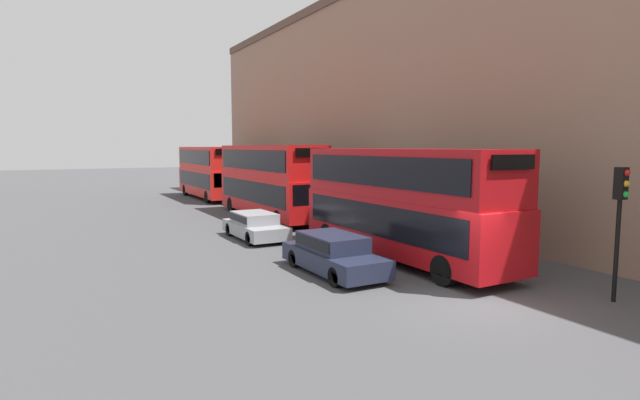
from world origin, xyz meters
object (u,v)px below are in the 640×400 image
Objects in this scene: bus_third_in_queue at (208,170)px; pedestrian at (385,222)px; bus_leading at (401,199)px; car_hatchback at (255,225)px; traffic_light at (620,206)px; bus_second_in_queue at (269,178)px; car_dark_sedan at (333,253)px.

pedestrian is at bearing -84.90° from bus_third_in_queue.
bus_leading is at bearing -90.00° from bus_third_in_queue.
traffic_light is (5.39, -14.11, 2.08)m from car_hatchback.
car_hatchback is at bearing -118.67° from bus_second_in_queue.
bus_leading is 13.05m from bus_second_in_queue.
bus_leading is 2.41× the size of car_hatchback.
bus_third_in_queue is 2.34× the size of car_hatchback.
car_hatchback is at bearing 150.59° from pedestrian.
bus_leading reaches higher than car_dark_sedan.
bus_third_in_queue reaches higher than pedestrian.
car_dark_sedan is 1.06× the size of car_hatchback.
bus_third_in_queue is at bearing 95.10° from pedestrian.
traffic_light is (1.99, -33.58, 0.34)m from bus_third_in_queue.
bus_third_in_queue is at bearing 90.00° from bus_second_in_queue.
bus_second_in_queue reaches higher than bus_third_in_queue.
bus_third_in_queue is 22.67m from pedestrian.
car_dark_sedan is at bearing -169.64° from bus_leading.
traffic_light is at bearing -90.10° from pedestrian.
traffic_light is (1.99, -7.28, 0.38)m from bus_leading.
bus_leading is 26.30m from bus_third_in_queue.
car_hatchback is (-3.40, 6.83, -1.70)m from bus_leading.
bus_leading is at bearing -118.00° from pedestrian.
pedestrian is at bearing -29.41° from car_hatchback.
car_dark_sedan is 8.80m from traffic_light.
bus_leading is 7.55m from traffic_light.
bus_third_in_queue is at bearing 80.09° from car_hatchback.
pedestrian is (5.41, -3.05, 0.13)m from car_hatchback.
traffic_light is at bearing -84.40° from bus_second_in_queue.
bus_second_in_queue reaches higher than car_hatchback.
pedestrian is at bearing 89.90° from traffic_light.
car_hatchback is (-3.40, -6.22, -1.79)m from bus_second_in_queue.
bus_leading reaches higher than traffic_light.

